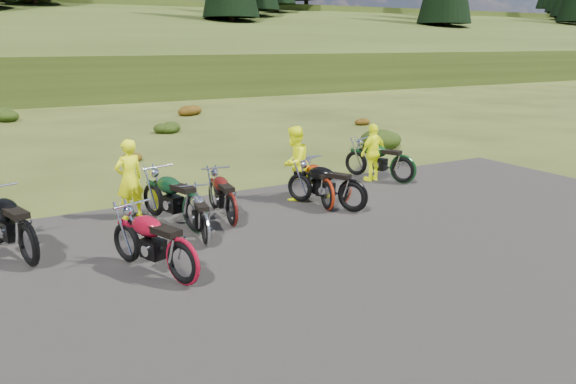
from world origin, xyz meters
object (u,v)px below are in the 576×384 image
motorcycle_0 (32,268)px  motorcycle_7 (402,184)px  motorcycle_3 (206,247)px  person_middle (129,181)px

motorcycle_0 → motorcycle_7: size_ratio=1.05×
motorcycle_3 → motorcycle_7: size_ratio=0.83×
motorcycle_7 → person_middle: person_middle is taller
motorcycle_0 → person_middle: person_middle is taller
motorcycle_7 → person_middle: bearing=63.6°
motorcycle_3 → person_middle: (-0.78, 2.45, 0.88)m
motorcycle_0 → person_middle: 3.07m
motorcycle_0 → motorcycle_3: 3.06m
motorcycle_0 → motorcycle_3: bearing=-115.5°
motorcycle_0 → person_middle: size_ratio=1.34×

